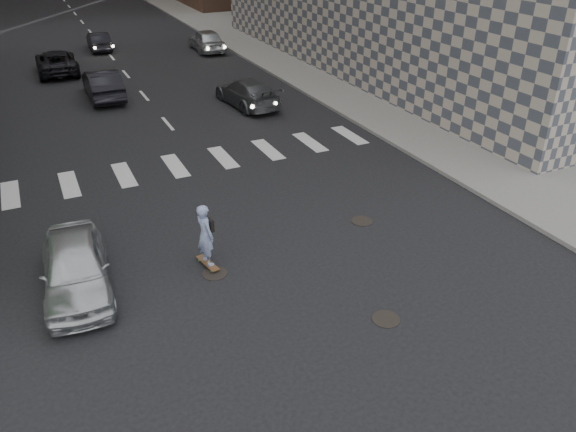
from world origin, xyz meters
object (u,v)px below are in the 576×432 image
silver_sedan (75,268)px  traffic_car_c (56,62)px  traffic_car_a (103,84)px  skateboarder (205,235)px  traffic_car_b (247,92)px  traffic_car_d (206,40)px  traffic_car_e (99,41)px

silver_sedan → traffic_car_c: size_ratio=0.84×
traffic_car_a → traffic_car_c: bearing=-75.0°
skateboarder → traffic_car_c: 24.39m
traffic_car_a → traffic_car_c: (-1.73, 6.59, -0.08)m
silver_sedan → traffic_car_b: silver_sedan is taller
traffic_car_d → traffic_car_a: bearing=47.4°
traffic_car_a → traffic_car_b: size_ratio=0.99×
silver_sedan → traffic_car_c: 24.07m
traffic_car_d → traffic_car_e: bearing=-25.0°
traffic_car_b → traffic_car_e: bearing=-78.7°
traffic_car_b → traffic_car_e: traffic_car_b is taller
traffic_car_e → traffic_car_c: bearing=59.9°
skateboarder → traffic_car_d: 27.68m
traffic_car_d → traffic_car_e: size_ratio=1.17×
skateboarder → traffic_car_b: (6.50, 13.33, -0.33)m
traffic_car_a → traffic_car_c: traffic_car_a is taller
traffic_car_a → traffic_car_b: 7.82m
skateboarder → traffic_car_a: skateboarder is taller
traffic_car_d → traffic_car_e: traffic_car_d is taller
traffic_car_c → traffic_car_b: bearing=127.8°
traffic_car_b → traffic_car_e: 17.20m
skateboarder → traffic_car_d: skateboarder is taller
traffic_car_d → traffic_car_b: bearing=83.2°
silver_sedan → traffic_car_c: bearing=89.8°
silver_sedan → traffic_car_e: (5.14, 29.51, -0.08)m
traffic_car_e → silver_sedan: bearing=81.4°
skateboarder → traffic_car_b: bearing=52.6°
traffic_car_b → traffic_car_d: bearing=-103.9°
skateboarder → traffic_car_c: skateboarder is taller
traffic_car_e → traffic_car_d: bearing=154.2°
traffic_car_c → skateboarder: bearing=95.1°
traffic_car_c → traffic_car_e: size_ratio=1.29×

